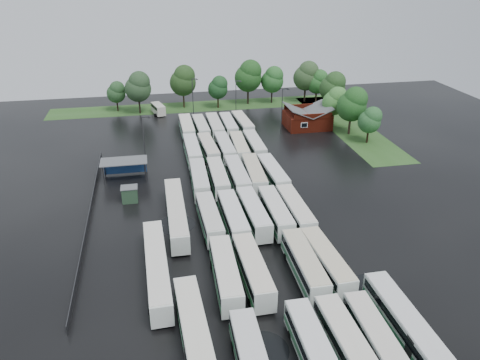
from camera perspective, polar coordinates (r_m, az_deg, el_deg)
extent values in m
plane|color=black|center=(68.68, 0.27, -6.24)|extent=(160.00, 160.00, 0.00)
cube|color=#63180B|center=(111.65, 8.16, 7.22)|extent=(10.00, 8.00, 3.40)
cube|color=#4C4F51|center=(110.11, 7.00, 8.45)|extent=(5.07, 8.60, 2.19)
cube|color=#4C4F51|center=(111.71, 9.47, 8.54)|extent=(5.07, 8.60, 2.19)
cube|color=#63180B|center=(107.40, 8.91, 7.67)|extent=(9.00, 0.20, 1.20)
cube|color=silver|center=(107.30, 7.84, 6.65)|extent=(1.60, 0.12, 1.20)
cylinder|color=#2D2D30|center=(85.13, -16.31, 0.52)|extent=(0.16, 0.16, 3.40)
cylinder|color=#2D2D30|center=(84.65, -11.48, 0.93)|extent=(0.16, 0.16, 3.40)
cylinder|color=#2D2D30|center=(88.05, -16.17, 1.38)|extent=(0.16, 0.16, 3.40)
cylinder|color=#2D2D30|center=(87.58, -11.50, 1.77)|extent=(0.16, 0.16, 3.40)
cube|color=#4C4F51|center=(85.57, -13.99, 2.26)|extent=(8.20, 4.20, 0.15)
cube|color=navy|center=(88.06, -13.83, 1.60)|extent=(7.60, 0.08, 2.60)
cube|color=#223D27|center=(78.25, -13.29, -1.73)|extent=(2.50, 2.00, 2.50)
cube|color=#4C4F51|center=(77.68, -13.39, -0.87)|extent=(2.70, 2.20, 0.12)
cube|color=#284E1C|center=(128.06, -4.57, 8.96)|extent=(80.00, 10.00, 0.01)
cube|color=#284E1C|center=(115.74, 12.84, 6.60)|extent=(10.00, 50.00, 0.01)
cube|color=#2D2D30|center=(75.10, -17.88, -4.11)|extent=(0.10, 50.00, 1.20)
cube|color=black|center=(46.35, 1.54, -21.08)|extent=(2.80, 11.75, 0.89)
cube|color=silver|center=(45.71, 1.55, -20.31)|extent=(2.64, 11.87, 0.12)
cylinder|color=black|center=(50.41, 0.50, -19.46)|extent=(2.59, 0.98, 0.98)
cube|color=silver|center=(48.36, 9.02, -19.95)|extent=(2.57, 12.18, 2.79)
cube|color=black|center=(47.97, 9.07, -19.48)|extent=(2.63, 11.70, 0.89)
cube|color=#2F6C43|center=(48.80, 8.97, -20.46)|extent=(2.62, 11.94, 0.61)
cube|color=silver|center=(47.35, 9.14, -18.71)|extent=(2.47, 11.82, 0.12)
cylinder|color=black|center=(51.93, 7.43, -18.09)|extent=(2.59, 0.97, 0.97)
cube|color=silver|center=(49.28, 13.07, -19.25)|extent=(2.86, 12.53, 2.86)
cube|color=black|center=(48.89, 13.13, -18.77)|extent=(2.91, 12.03, 0.91)
cube|color=#2D6F46|center=(49.72, 12.99, -19.77)|extent=(2.90, 12.28, 0.63)
cube|color=beige|center=(48.27, 13.24, -17.99)|extent=(2.75, 12.15, 0.12)
cylinder|color=black|center=(52.86, 11.16, -17.46)|extent=(2.65, 1.00, 1.00)
cube|color=silver|center=(50.68, 16.28, -18.32)|extent=(2.76, 12.01, 2.74)
cube|color=black|center=(50.31, 16.35, -17.87)|extent=(2.81, 11.53, 0.88)
cube|color=#3B804F|center=(51.09, 16.19, -18.81)|extent=(2.80, 11.77, 0.60)
cube|color=beige|center=(49.73, 16.48, -17.13)|extent=(2.65, 11.65, 0.12)
cylinder|color=black|center=(54.05, 14.26, -16.73)|extent=(2.54, 0.96, 0.96)
cube|color=silver|center=(57.06, -1.77, -11.33)|extent=(2.98, 12.62, 2.88)
cube|color=black|center=(56.72, -1.78, -10.86)|extent=(3.03, 12.12, 0.92)
cube|color=#2B7E44|center=(57.44, -1.76, -11.83)|extent=(3.03, 12.38, 0.63)
cube|color=silver|center=(56.19, -1.79, -10.11)|extent=(2.87, 12.25, 0.13)
cylinder|color=black|center=(54.86, -1.04, -15.00)|extent=(2.67, 1.00, 1.00)
cylinder|color=black|center=(61.12, -2.37, -10.20)|extent=(2.67, 1.00, 1.00)
cube|color=silver|center=(57.56, 1.56, -10.96)|extent=(2.84, 12.57, 2.87)
cube|color=black|center=(57.22, 1.57, -10.50)|extent=(2.89, 12.07, 0.92)
cube|color=#2A7F42|center=(57.94, 1.55, -11.47)|extent=(2.89, 12.32, 0.63)
cube|color=beige|center=(56.69, 1.58, -9.75)|extent=(2.73, 12.19, 0.13)
cylinder|color=black|center=(55.38, 2.46, -14.57)|extent=(2.66, 1.00, 1.00)
cylinder|color=black|center=(61.58, 0.73, -9.87)|extent=(2.66, 1.00, 1.00)
cube|color=silver|center=(59.04, 7.85, -10.20)|extent=(2.75, 12.49, 2.85)
cube|color=black|center=(58.71, 7.89, -9.74)|extent=(2.81, 11.99, 0.91)
cube|color=#317148|center=(59.40, 7.82, -10.69)|extent=(2.80, 12.24, 0.63)
cube|color=#C0B79C|center=(58.20, 7.94, -9.01)|extent=(2.64, 12.11, 0.12)
cylinder|color=black|center=(56.93, 9.05, -13.63)|extent=(2.65, 1.00, 1.00)
cylinder|color=black|center=(62.93, 6.64, -9.20)|extent=(2.65, 1.00, 1.00)
cube|color=silver|center=(60.01, 10.45, -9.78)|extent=(3.15, 12.44, 2.83)
cube|color=black|center=(59.69, 10.50, -9.33)|extent=(3.19, 11.95, 0.90)
cube|color=#3C7751|center=(60.36, 10.41, -10.26)|extent=(3.19, 12.20, 0.62)
cube|color=beige|center=(59.19, 10.57, -8.62)|extent=(3.03, 12.07, 0.12)
cylinder|color=black|center=(57.94, 11.74, -13.09)|extent=(2.62, 0.99, 0.99)
cylinder|color=black|center=(63.81, 9.10, -8.84)|extent=(2.62, 0.99, 0.99)
cube|color=silver|center=(68.33, -3.73, -4.71)|extent=(2.79, 12.04, 2.75)
cube|color=black|center=(68.05, -3.75, -4.31)|extent=(2.84, 11.56, 0.88)
cube|color=#287B49|center=(68.63, -3.72, -5.14)|extent=(2.83, 11.80, 0.60)
cube|color=beige|center=(67.62, -3.77, -3.66)|extent=(2.68, 11.67, 0.12)
cylinder|color=black|center=(65.79, -3.25, -7.39)|extent=(2.55, 0.96, 0.96)
cylinder|color=black|center=(72.31, -4.11, -4.15)|extent=(2.55, 0.96, 0.96)
cube|color=silver|center=(68.33, -0.86, -4.57)|extent=(2.75, 12.52, 2.86)
cube|color=black|center=(68.04, -0.86, -4.15)|extent=(2.81, 12.02, 0.92)
cube|color=#267E46|center=(68.64, -0.85, -5.03)|extent=(2.80, 12.27, 0.63)
cube|color=silver|center=(67.60, -0.86, -3.48)|extent=(2.65, 12.15, 0.12)
cylinder|color=black|center=(65.71, -0.22, -7.36)|extent=(2.65, 1.00, 1.00)
cylinder|color=black|center=(72.46, -1.41, -4.00)|extent=(2.65, 1.00, 1.00)
cube|color=silver|center=(69.35, 1.65, -4.10)|extent=(2.93, 12.52, 2.85)
cube|color=black|center=(69.07, 1.65, -3.69)|extent=(2.98, 12.02, 0.91)
cube|color=#2D7842|center=(69.66, 1.64, -4.55)|extent=(2.98, 12.27, 0.63)
cube|color=silver|center=(68.63, 1.66, -3.03)|extent=(2.82, 12.14, 0.12)
cylinder|color=black|center=(66.75, 2.38, -6.82)|extent=(2.65, 1.00, 1.00)
cylinder|color=black|center=(73.44, 0.96, -3.57)|extent=(2.65, 1.00, 1.00)
cube|color=silver|center=(69.87, 4.33, -3.94)|extent=(2.59, 12.40, 2.84)
cube|color=black|center=(69.60, 4.35, -3.53)|extent=(2.65, 11.90, 0.91)
cube|color=#256E41|center=(70.18, 4.32, -4.38)|extent=(2.64, 12.15, 0.62)
cube|color=silver|center=(69.17, 4.37, -2.87)|extent=(2.49, 12.02, 0.12)
cylinder|color=black|center=(67.32, 5.17, -6.61)|extent=(2.63, 0.99, 0.99)
cylinder|color=black|center=(73.90, 3.51, -3.42)|extent=(2.63, 0.99, 0.99)
cube|color=silver|center=(70.50, 6.72, -3.76)|extent=(2.74, 12.48, 2.85)
cube|color=black|center=(70.22, 6.75, -3.35)|extent=(2.79, 11.98, 0.91)
cube|color=#3E8052|center=(70.80, 6.70, -4.20)|extent=(2.78, 12.23, 0.63)
cube|color=beige|center=(69.80, 6.78, -2.70)|extent=(2.63, 12.10, 0.12)
cylinder|color=black|center=(67.97, 7.65, -6.41)|extent=(2.65, 1.00, 1.00)
cylinder|color=black|center=(74.51, 5.77, -3.26)|extent=(2.65, 1.00, 1.00)
cube|color=silver|center=(80.13, -4.98, 0.05)|extent=(2.92, 12.34, 2.81)
cube|color=black|center=(79.90, -4.99, 0.42)|extent=(2.97, 11.86, 0.90)
cube|color=#267945|center=(80.40, -4.96, -0.34)|extent=(2.97, 12.10, 0.62)
cube|color=silver|center=(79.52, -5.02, 1.00)|extent=(2.81, 11.97, 0.12)
cylinder|color=black|center=(77.25, -4.61, -2.11)|extent=(2.61, 0.98, 0.98)
cylinder|color=black|center=(84.27, -5.24, 0.31)|extent=(2.61, 0.98, 0.98)
cube|color=silver|center=(80.61, -2.69, 0.28)|extent=(2.72, 12.22, 2.79)
cube|color=black|center=(80.37, -2.70, 0.64)|extent=(2.77, 11.74, 0.89)
cube|color=#277F47|center=(80.87, -2.68, -0.12)|extent=(2.76, 11.98, 0.61)
cube|color=beige|center=(80.01, -2.71, 1.21)|extent=(2.61, 11.86, 0.12)
cylinder|color=black|center=(77.76, -2.24, -1.85)|extent=(2.59, 0.98, 0.98)
cylinder|color=black|center=(84.70, -3.06, 0.52)|extent=(2.59, 0.98, 0.98)
cube|color=silver|center=(81.00, -0.34, 0.47)|extent=(2.65, 12.54, 2.87)
cube|color=black|center=(80.76, -0.34, 0.84)|extent=(2.71, 12.04, 0.92)
cube|color=#307D4E|center=(81.27, -0.34, 0.07)|extent=(2.70, 12.29, 0.63)
cube|color=silver|center=(80.38, -0.34, 1.44)|extent=(2.55, 12.16, 0.13)
cylinder|color=black|center=(78.09, 0.21, -1.70)|extent=(2.66, 1.00, 1.00)
cylinder|color=black|center=(85.18, -0.84, 0.71)|extent=(2.66, 1.00, 1.00)
cube|color=silver|center=(81.62, 1.72, 0.68)|extent=(3.24, 12.72, 2.89)
cube|color=black|center=(81.38, 1.72, 1.05)|extent=(3.28, 12.22, 0.92)
cube|color=#237A43|center=(81.89, 1.71, 0.27)|extent=(3.28, 12.47, 0.64)
cube|color=#C0B69B|center=(81.01, 1.73, 1.64)|extent=(3.11, 12.34, 0.13)
cylinder|color=black|center=(78.71, 2.34, -1.48)|extent=(2.68, 1.01, 1.01)
cylinder|color=black|center=(85.81, 1.12, 0.90)|extent=(2.68, 1.01, 1.01)
cube|color=silver|center=(81.95, 4.01, 0.71)|extent=(2.99, 12.52, 2.85)
cube|color=black|center=(81.72, 4.03, 1.07)|extent=(3.03, 12.03, 0.91)
cube|color=#39764F|center=(82.21, 4.00, 0.31)|extent=(3.03, 12.28, 0.63)
cube|color=silver|center=(81.35, 4.04, 1.65)|extent=(2.87, 12.15, 0.12)
cylinder|color=black|center=(79.11, 4.71, -1.41)|extent=(2.64, 1.00, 1.00)
cylinder|color=black|center=(86.04, 3.32, 0.93)|extent=(2.64, 1.00, 1.00)
cube|color=silver|center=(92.40, -5.83, 3.56)|extent=(2.62, 12.39, 2.84)
cube|color=black|center=(92.19, -5.84, 3.89)|extent=(2.68, 11.89, 0.91)
cube|color=#247840|center=(92.63, -5.81, 3.20)|extent=(2.67, 12.14, 0.62)
cube|color=silver|center=(91.87, -5.87, 4.41)|extent=(2.51, 12.01, 0.12)
cylinder|color=black|center=(89.30, -5.53, 1.79)|extent=(2.63, 0.99, 0.99)
cylinder|color=black|center=(96.59, -6.02, 3.64)|extent=(2.63, 0.99, 0.99)
cube|color=silver|center=(93.16, -3.87, 3.78)|extent=(3.08, 12.06, 2.74)
cube|color=black|center=(92.96, -3.88, 4.10)|extent=(3.12, 11.59, 0.88)
cube|color=#26793F|center=(93.39, -3.86, 3.44)|extent=(3.12, 11.83, 0.60)
cube|color=beige|center=(92.65, -3.89, 4.60)|extent=(2.96, 11.70, 0.12)
cylinder|color=black|center=(90.17, -3.52, 2.10)|extent=(2.54, 0.96, 0.96)
cylinder|color=black|center=(97.20, -4.14, 3.84)|extent=(2.54, 0.96, 0.96)
cube|color=silver|center=(93.37, -1.87, 3.90)|extent=(2.63, 12.17, 2.79)
cube|color=black|center=(93.17, -1.87, 4.22)|extent=(2.69, 11.69, 0.89)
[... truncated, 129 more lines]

